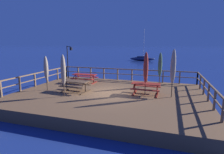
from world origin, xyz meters
TOP-DOWN VIEW (x-y plane):
  - ground_plane at (0.00, 0.00)m, footprint 600.00×600.00m
  - wooden_deck at (0.00, 0.00)m, footprint 12.79×9.60m
  - railing_waterside_far at (-0.00, 4.65)m, footprint 12.59×0.10m
  - railing_side_left at (-6.25, 0.00)m, footprint 0.10×9.40m
  - railing_side_right at (6.25, 0.00)m, footprint 0.10×9.40m
  - picnic_table_mid_right at (2.50, 0.39)m, footprint 1.91×1.42m
  - picnic_table_back_left at (-2.39, -0.35)m, footprint 2.04×1.55m
  - picnic_table_front_left at (-3.08, 2.49)m, footprint 2.10×1.45m
  - patio_umbrella_tall_back_left at (2.46, 0.40)m, footprint 0.32×0.32m
  - patio_umbrella_short_mid at (3.25, 3.16)m, footprint 0.32×0.32m
  - patio_umbrella_tall_mid_left at (4.17, 0.22)m, footprint 0.32×0.32m
  - patio_umbrella_tall_front at (-4.65, -0.60)m, footprint 0.32×0.32m
  - patio_umbrella_tall_mid_right at (-2.50, -1.70)m, footprint 0.32×0.32m
  - lamp_post_hooked at (-5.51, 4.04)m, footprint 0.67×0.30m
  - sailboat_distant at (-2.44, 33.06)m, footprint 6.03×1.78m

SIDE VIEW (x-z plane):
  - ground_plane at x=0.00m, z-range 0.00..0.00m
  - wooden_deck at x=0.00m, z-range 0.00..0.69m
  - sailboat_distant at x=-2.44m, z-range -3.35..4.37m
  - picnic_table_mid_right at x=2.50m, z-range 0.86..1.64m
  - picnic_table_back_left at x=-2.39m, z-range 0.86..1.64m
  - picnic_table_front_left at x=-3.08m, z-range 0.86..1.64m
  - railing_waterside_far at x=0.00m, z-range 0.87..1.96m
  - railing_side_left at x=-6.25m, z-range 0.88..1.97m
  - railing_side_right at x=6.25m, z-range 0.88..1.97m
  - patio_umbrella_tall_front at x=-4.65m, z-range 1.03..3.55m
  - patio_umbrella_short_mid at x=3.25m, z-range 1.06..3.78m
  - patio_umbrella_tall_mid_right at x=-2.50m, z-range 1.06..3.78m
  - patio_umbrella_tall_back_left at x=2.46m, z-range 1.08..3.94m
  - patio_umbrella_tall_mid_left at x=4.17m, z-range 1.11..4.18m
  - lamp_post_hooked at x=-5.51m, z-range 1.20..4.40m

